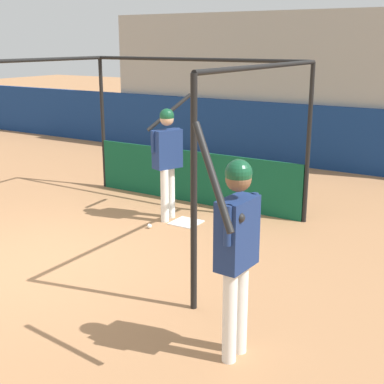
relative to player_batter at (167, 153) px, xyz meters
The scene contains 8 objects.
ground_plane 2.68m from the player_batter, 102.34° to the right, with size 60.00×60.00×0.00m, color #A8754C.
outfield_wall 4.85m from the player_batter, 96.18° to the left, with size 24.00×0.12×1.44m.
bleacher_section 6.92m from the player_batter, 94.34° to the left, with size 8.70×4.00×3.52m.
batting_cage 0.43m from the player_batter, 109.36° to the left, with size 4.25×3.48×2.55m.
home_plate 1.15m from the player_batter, ahead, with size 0.44×0.44×0.02m.
player_batter is the anchor object (origin of this frame).
player_waiting 4.05m from the player_batter, 47.24° to the right, with size 0.55×0.80×2.20m.
baseball 1.19m from the player_batter, 89.39° to the right, with size 0.07×0.07×0.07m.
Camera 1 is at (5.23, -4.50, 2.81)m, focal length 50.00 mm.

